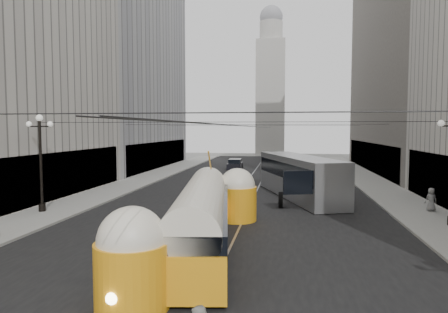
% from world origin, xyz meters
% --- Properties ---
extents(road, '(20.00, 85.00, 0.02)m').
position_xyz_m(road, '(0.00, 32.50, 0.00)').
color(road, black).
rests_on(road, ground).
extents(sidewalk_left, '(4.00, 72.00, 0.15)m').
position_xyz_m(sidewalk_left, '(-12.00, 36.00, 0.07)').
color(sidewalk_left, gray).
rests_on(sidewalk_left, ground).
extents(sidewalk_right, '(4.00, 72.00, 0.15)m').
position_xyz_m(sidewalk_right, '(12.00, 36.00, 0.07)').
color(sidewalk_right, gray).
rests_on(sidewalk_right, ground).
extents(rail_left, '(0.12, 85.00, 0.04)m').
position_xyz_m(rail_left, '(-0.75, 32.50, 0.00)').
color(rail_left, gray).
rests_on(rail_left, ground).
extents(rail_right, '(0.12, 85.00, 0.04)m').
position_xyz_m(rail_right, '(0.75, 32.50, 0.00)').
color(rail_right, gray).
rests_on(rail_right, ground).
extents(building_left_far, '(12.60, 28.60, 28.60)m').
position_xyz_m(building_left_far, '(-19.99, 48.00, 14.31)').
color(building_left_far, '#999999').
rests_on(building_left_far, ground).
extents(building_right_far, '(12.60, 32.60, 32.60)m').
position_xyz_m(building_right_far, '(20.00, 48.00, 16.31)').
color(building_right_far, '#514C47').
rests_on(building_right_far, ground).
extents(distant_tower, '(6.00, 6.00, 31.36)m').
position_xyz_m(distant_tower, '(0.00, 80.00, 14.97)').
color(distant_tower, '#B2AFA8').
rests_on(distant_tower, ground).
extents(lamppost_left_mid, '(1.86, 0.44, 6.37)m').
position_xyz_m(lamppost_left_mid, '(-12.60, 18.00, 3.74)').
color(lamppost_left_mid, black).
rests_on(lamppost_left_mid, sidewalk_left).
extents(catenary, '(25.00, 72.00, 0.23)m').
position_xyz_m(catenary, '(0.12, 31.49, 5.88)').
color(catenary, black).
rests_on(catenary, ground).
extents(streetcar, '(4.16, 14.81, 3.25)m').
position_xyz_m(streetcar, '(-0.50, 11.81, 1.59)').
color(streetcar, orange).
rests_on(streetcar, ground).
extents(city_bus, '(6.87, 13.76, 3.37)m').
position_xyz_m(city_bus, '(4.36, 26.90, 1.85)').
color(city_bus, '#999A9E').
rests_on(city_bus, ground).
extents(sedan_white_far, '(1.95, 4.69, 1.48)m').
position_xyz_m(sedan_white_far, '(3.94, 47.13, 0.67)').
color(sedan_white_far, silver).
rests_on(sedan_white_far, ground).
extents(sedan_dark_far, '(1.96, 4.54, 1.42)m').
position_xyz_m(sedan_dark_far, '(-3.63, 48.66, 0.64)').
color(sedan_dark_far, black).
rests_on(sedan_dark_far, ground).
extents(pedestrian_sidewalk_right, '(0.81, 0.56, 1.55)m').
position_xyz_m(pedestrian_sidewalk_right, '(12.83, 21.95, 0.92)').
color(pedestrian_sidewalk_right, slate).
rests_on(pedestrian_sidewalk_right, sidewalk_right).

